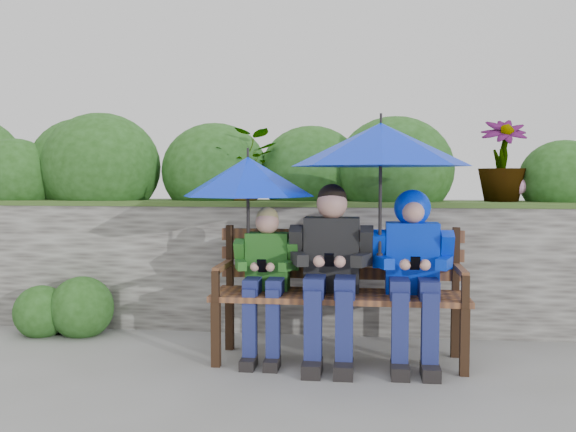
# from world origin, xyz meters

# --- Properties ---
(ground) EXTENTS (60.00, 60.00, 0.00)m
(ground) POSITION_xyz_m (0.00, 0.00, 0.00)
(ground) COLOR slate
(ground) RESTS_ON ground
(garden_backdrop) EXTENTS (8.00, 2.86, 1.83)m
(garden_backdrop) POSITION_xyz_m (-0.14, 1.56, 0.67)
(garden_backdrop) COLOR #524E4A
(garden_backdrop) RESTS_ON ground
(park_bench) EXTENTS (1.67, 0.49, 0.88)m
(park_bench) POSITION_xyz_m (0.37, -0.06, 0.50)
(park_bench) COLOR black
(park_bench) RESTS_ON ground
(boy_left) EXTENTS (0.43, 0.50, 1.02)m
(boy_left) POSITION_xyz_m (-0.12, -0.13, 0.58)
(boy_left) COLOR #1D631D
(boy_left) RESTS_ON ground
(boy_middle) EXTENTS (0.55, 0.64, 1.18)m
(boy_middle) POSITION_xyz_m (0.31, -0.15, 0.65)
(boy_middle) COLOR black
(boy_middle) RESTS_ON ground
(boy_right) EXTENTS (0.52, 0.63, 1.14)m
(boy_right) POSITION_xyz_m (0.85, -0.13, 0.67)
(boy_right) COLOR #0717B8
(boy_right) RESTS_ON ground
(umbrella_left) EXTENTS (0.90, 0.90, 0.74)m
(umbrella_left) POSITION_xyz_m (-0.25, -0.08, 1.22)
(umbrella_left) COLOR #0022D1
(umbrella_left) RESTS_ON ground
(umbrella_right) EXTENTS (1.16, 1.16, 0.94)m
(umbrella_right) POSITION_xyz_m (0.63, -0.16, 1.43)
(umbrella_right) COLOR #0022D1
(umbrella_right) RESTS_ON ground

